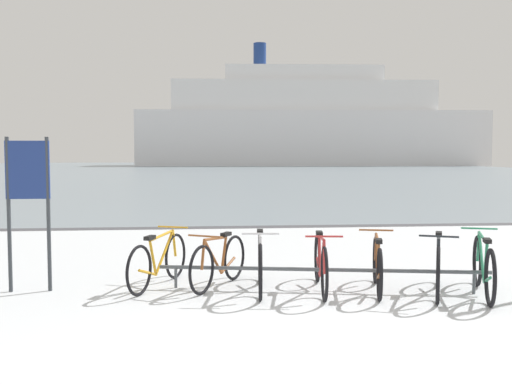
{
  "coord_description": "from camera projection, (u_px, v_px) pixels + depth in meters",
  "views": [
    {
      "loc": [
        -0.96,
        -4.03,
        1.79
      ],
      "look_at": [
        0.0,
        6.29,
        1.11
      ],
      "focal_mm": 40.62,
      "sensor_mm": 36.0,
      "label": 1
    }
  ],
  "objects": [
    {
      "name": "bicycle_3",
      "position": [
        321.0,
        264.0,
        7.53
      ],
      "size": [
        0.46,
        1.76,
        0.8
      ],
      "color": "black",
      "rests_on": "ground"
    },
    {
      "name": "bicycle_0",
      "position": [
        159.0,
        261.0,
        7.8
      ],
      "size": [
        0.74,
        1.61,
        0.77
      ],
      "color": "black",
      "rests_on": "ground"
    },
    {
      "name": "bicycle_5",
      "position": [
        438.0,
        266.0,
        7.36
      ],
      "size": [
        0.75,
        1.62,
        0.82
      ],
      "color": "black",
      "rests_on": "ground"
    },
    {
      "name": "bicycle_1",
      "position": [
        219.0,
        262.0,
        7.78
      ],
      "size": [
        0.8,
        1.42,
        0.75
      ],
      "color": "black",
      "rests_on": "ground"
    },
    {
      "name": "ferry_ship",
      "position": [
        308.0,
        125.0,
        90.72
      ],
      "size": [
        53.76,
        13.72,
        18.93
      ],
      "color": "white",
      "rests_on": "ground"
    },
    {
      "name": "bicycle_2",
      "position": [
        260.0,
        263.0,
        7.54
      ],
      "size": [
        0.46,
        1.7,
        0.82
      ],
      "color": "black",
      "rests_on": "ground"
    },
    {
      "name": "ground",
      "position": [
        212.0,
        172.0,
        57.77
      ],
      "size": [
        80.0,
        132.0,
        0.08
      ],
      "color": "silver"
    },
    {
      "name": "bicycle_4",
      "position": [
        377.0,
        265.0,
        7.52
      ],
      "size": [
        0.54,
        1.58,
        0.76
      ],
      "color": "black",
      "rests_on": "ground"
    },
    {
      "name": "bike_rack",
      "position": [
        322.0,
        270.0,
        7.56
      ],
      "size": [
        4.25,
        0.82,
        0.31
      ],
      "color": "#4C5156",
      "rests_on": "ground"
    },
    {
      "name": "info_sign",
      "position": [
        28.0,
        187.0,
        7.46
      ],
      "size": [
        0.55,
        0.06,
        2.01
      ],
      "color": "#33383D",
      "rests_on": "ground"
    },
    {
      "name": "bicycle_6",
      "position": [
        483.0,
        267.0,
        7.3
      ],
      "size": [
        0.68,
        1.71,
        0.81
      ],
      "color": "black",
      "rests_on": "ground"
    }
  ]
}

